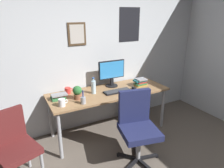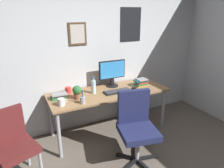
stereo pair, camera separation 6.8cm
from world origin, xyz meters
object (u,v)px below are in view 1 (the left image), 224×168
(monitor, at_px, (112,72))
(coffee_mug_far, at_px, (68,90))
(side_chair, at_px, (13,144))
(potted_plant, at_px, (77,92))
(office_chair, at_px, (137,124))
(pen_cup, at_px, (83,100))
(book_stack_right, at_px, (59,96))
(book_stack_left, at_px, (140,82))
(coffee_mug_near, at_px, (62,103))
(water_bottle, at_px, (94,87))
(computer_mouse, at_px, (134,88))
(keyboard, at_px, (117,91))

(monitor, xyz_separation_m, coffee_mug_far, (-0.74, 0.02, -0.19))
(side_chair, xyz_separation_m, potted_plant, (0.89, 0.36, 0.33))
(office_chair, relative_size, pen_cup, 4.75)
(office_chair, bearing_deg, monitor, 82.64)
(book_stack_right, bearing_deg, potted_plant, -28.14)
(book_stack_left, bearing_deg, monitor, 154.75)
(monitor, distance_m, book_stack_right, 0.95)
(coffee_mug_near, xyz_separation_m, book_stack_left, (1.37, 0.17, 0.01))
(office_chair, distance_m, coffee_mug_near, 1.02)
(office_chair, height_order, coffee_mug_near, office_chair)
(office_chair, relative_size, water_bottle, 3.76)
(side_chair, relative_size, monitor, 1.90)
(monitor, height_order, book_stack_right, monitor)
(side_chair, relative_size, water_bottle, 3.47)
(coffee_mug_far, distance_m, book_stack_left, 1.20)
(computer_mouse, xyz_separation_m, potted_plant, (-0.93, 0.05, 0.09))
(computer_mouse, distance_m, coffee_mug_far, 1.04)
(monitor, xyz_separation_m, water_bottle, (-0.40, -0.16, -0.13))
(monitor, height_order, coffee_mug_near, monitor)
(side_chair, relative_size, coffee_mug_near, 6.85)
(monitor, distance_m, potted_plant, 0.74)
(coffee_mug_far, relative_size, potted_plant, 0.66)
(water_bottle, distance_m, coffee_mug_near, 0.58)
(side_chair, xyz_separation_m, book_stack_left, (2.00, 0.40, 0.29))
(office_chair, relative_size, book_stack_left, 4.43)
(coffee_mug_near, bearing_deg, book_stack_right, 85.94)
(monitor, bearing_deg, office_chair, -97.36)
(keyboard, xyz_separation_m, coffee_mug_far, (-0.69, 0.30, 0.03))
(computer_mouse, distance_m, pen_cup, 0.93)
(side_chair, bearing_deg, coffee_mug_near, 20.47)
(monitor, relative_size, book_stack_right, 2.07)
(coffee_mug_near, height_order, potted_plant, potted_plant)
(monitor, distance_m, book_stack_left, 0.52)
(side_chair, height_order, keyboard, side_chair)
(office_chair, bearing_deg, water_bottle, 109.55)
(side_chair, relative_size, book_stack_right, 3.93)
(computer_mouse, relative_size, water_bottle, 0.44)
(side_chair, bearing_deg, book_stack_left, 11.42)
(side_chair, height_order, coffee_mug_near, side_chair)
(coffee_mug_far, bearing_deg, monitor, -1.72)
(coffee_mug_far, bearing_deg, office_chair, -57.09)
(office_chair, relative_size, side_chair, 1.09)
(water_bottle, relative_size, book_stack_right, 1.14)
(coffee_mug_far, xyz_separation_m, pen_cup, (0.08, -0.46, 0.01))
(book_stack_left, bearing_deg, office_chair, -127.44)
(coffee_mug_far, xyz_separation_m, potted_plant, (0.06, -0.27, 0.06))
(monitor, height_order, potted_plant, monitor)
(office_chair, height_order, water_bottle, water_bottle)
(monitor, distance_m, keyboard, 0.37)
(coffee_mug_near, bearing_deg, side_chair, -159.53)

